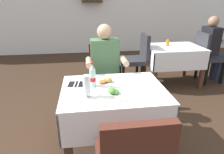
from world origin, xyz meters
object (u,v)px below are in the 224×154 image
Objects in this scene: chair_far_diner_seat at (105,76)px; cola_bottle_primary at (93,76)px; background_table_tumbler at (168,43)px; main_dining_table at (113,104)px; beer_glass_left at (87,87)px; seated_diner_far at (105,67)px; background_chair_left at (136,57)px; napkin_cutlery_set at (77,84)px; background_patron at (212,46)px; plate_near_camera at (112,93)px; background_chair_right at (208,54)px; plate_far_diner at (107,82)px; background_dining_table at (173,56)px.

chair_far_diner_seat is 3.76× the size of cola_bottle_primary.
background_table_tumbler is (1.47, 1.67, -0.06)m from cola_bottle_primary.
beer_glass_left is (-0.26, -0.16, 0.28)m from main_dining_table.
seated_diner_far is 0.89m from beer_glass_left.
background_chair_left reaches higher than beer_glass_left.
background_chair_left is at bearing 55.79° from napkin_cutlery_set.
background_patron is at bearing 36.98° from beer_glass_left.
background_chair_right is at bearing 40.30° from plate_near_camera.
chair_far_diner_seat reaches higher than plate_near_camera.
plate_far_diner is 0.26× the size of background_chair_left.
plate_far_diner is at bearing -94.29° from seated_diner_far.
cola_bottle_primary is at bearing 74.46° from beer_glass_left.
plate_near_camera is 0.25× the size of background_dining_table.
background_dining_table is at bearing 40.85° from napkin_cutlery_set.
background_chair_left reaches higher than background_dining_table.
main_dining_table is 0.81× the size of seated_diner_far.
plate_near_camera is at bearing 1.92° from beer_glass_left.
background_dining_table is 1.03× the size of background_chair_right.
beer_glass_left reaches higher than napkin_cutlery_set.
seated_diner_far is at bearing 90.62° from main_dining_table.
cola_bottle_primary is 0.20× the size of background_patron.
main_dining_table is 0.24m from plate_far_diner.
plate_near_camera is 0.26× the size of background_chair_left.
background_chair_left reaches higher than background_table_tumbler.
background_table_tumbler reaches higher than plate_far_diner.
main_dining_table is at bearing -89.38° from seated_diner_far.
beer_glass_left is 1.08× the size of napkin_cutlery_set.
background_dining_table is at bearing 47.87° from beer_glass_left.
plate_far_diner is 0.19m from cola_bottle_primary.
main_dining_table is 2.16m from background_table_tumbler.
background_chair_left is 8.82× the size of background_table_tumbler.
chair_far_diner_seat reaches higher than beer_glass_left.
main_dining_table is 1.05× the size of background_chair_right.
plate_near_camera is 1.28× the size of napkin_cutlery_set.
background_chair_right is at bearing 35.28° from plate_far_diner.
background_chair_left is 1.42m from background_chair_right.
napkin_cutlery_set reaches higher than background_dining_table.
cola_bottle_primary is (-0.20, 0.06, 0.29)m from main_dining_table.
background_patron is (0.05, 0.00, 0.16)m from background_chair_right.
chair_far_diner_seat is at bearing 60.85° from napkin_cutlery_set.
seated_diner_far is at bearing -155.94° from background_patron.
background_table_tumbler is (1.27, 1.73, 0.23)m from main_dining_table.
plate_far_diner is 2.63m from background_patron.
plate_far_diner is at bearing 92.95° from plate_near_camera.
seated_diner_far is 4.89× the size of cola_bottle_primary.
background_chair_left is 0.77× the size of background_patron.
plate_near_camera is at bearing -124.80° from background_table_tumbler.
background_dining_table is 0.78m from background_patron.
napkin_cutlery_set is at bearing -148.52° from background_chair_right.
plate_far_diner is 1.66m from background_chair_left.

